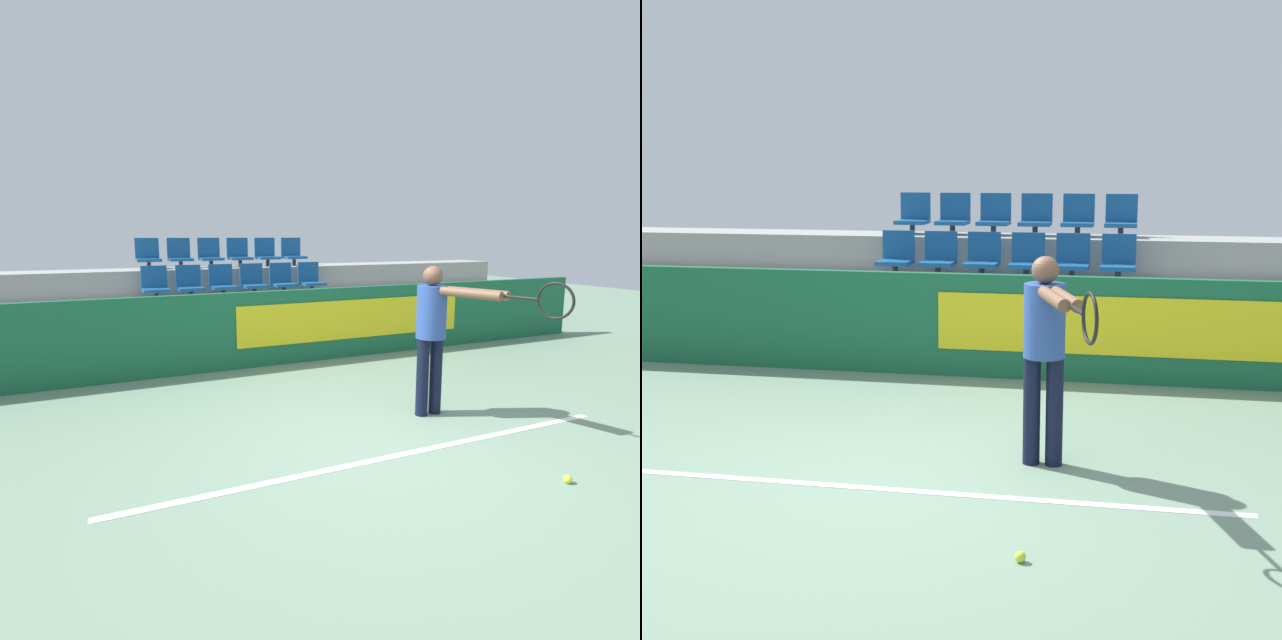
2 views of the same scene
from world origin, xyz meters
TOP-DOWN VIEW (x-y plane):
  - ground_plane at (0.00, 0.00)m, footprint 30.00×30.00m
  - court_baseline at (0.00, -0.16)m, footprint 4.78×0.08m
  - barrier_wall at (0.03, 3.23)m, footprint 12.06×0.14m
  - bleacher_tier_front at (0.00, 3.75)m, footprint 11.66×0.88m
  - bleacher_tier_middle at (0.00, 4.62)m, footprint 11.66×0.88m
  - bleacher_tier_back at (0.00, 5.50)m, footprint 11.66×0.88m
  - stadium_chair_0 at (-1.35, 3.86)m, footprint 0.40×0.41m
  - stadium_chair_1 at (-0.81, 3.86)m, footprint 0.40×0.41m
  - stadium_chair_2 at (-0.27, 3.86)m, footprint 0.40×0.41m
  - stadium_chair_3 at (0.27, 3.86)m, footprint 0.40×0.41m
  - stadium_chair_4 at (0.81, 3.86)m, footprint 0.40×0.41m
  - stadium_chair_5 at (1.35, 3.86)m, footprint 0.40×0.41m
  - stadium_chair_6 at (-1.35, 4.74)m, footprint 0.40×0.41m
  - stadium_chair_7 at (-0.81, 4.74)m, footprint 0.40×0.41m
  - stadium_chair_8 at (-0.27, 4.74)m, footprint 0.40×0.41m
  - stadium_chair_9 at (0.27, 4.74)m, footprint 0.40×0.41m
  - stadium_chair_10 at (0.81, 4.74)m, footprint 0.40×0.41m
  - stadium_chair_11 at (1.35, 4.74)m, footprint 0.40×0.41m
  - stadium_chair_12 at (-1.35, 5.62)m, footprint 0.40×0.41m
  - stadium_chair_13 at (-0.81, 5.62)m, footprint 0.40×0.41m
  - stadium_chair_14 at (-0.27, 5.62)m, footprint 0.40×0.41m
  - stadium_chair_15 at (0.27, 5.62)m, footprint 0.40×0.41m
  - stadium_chair_16 at (0.81, 5.62)m, footprint 0.40×0.41m
  - stadium_chair_17 at (1.35, 5.62)m, footprint 0.40×0.41m
  - tennis_player at (0.94, 0.50)m, footprint 0.61×1.49m
  - tennis_ball at (0.97, -1.12)m, footprint 0.07×0.07m

SIDE VIEW (x-z plane):
  - ground_plane at x=0.00m, z-range 0.00..0.00m
  - court_baseline at x=0.00m, z-range 0.00..0.01m
  - tennis_ball at x=0.97m, z-range 0.00..0.07m
  - bleacher_tier_front at x=0.00m, z-range 0.00..0.44m
  - bleacher_tier_middle at x=0.00m, z-range 0.00..0.88m
  - barrier_wall at x=0.03m, z-range 0.00..1.10m
  - bleacher_tier_back at x=0.00m, z-range 0.00..1.31m
  - stadium_chair_0 at x=-1.35m, z-range 0.40..0.93m
  - stadium_chair_1 at x=-0.81m, z-range 0.40..0.93m
  - stadium_chair_2 at x=-0.27m, z-range 0.40..0.93m
  - stadium_chair_3 at x=0.27m, z-range 0.40..0.93m
  - stadium_chair_4 at x=0.81m, z-range 0.40..0.93m
  - stadium_chair_5 at x=1.35m, z-range 0.40..0.93m
  - tennis_player at x=0.94m, z-range 0.18..1.77m
  - stadium_chair_6 at x=-1.35m, z-range 0.84..1.37m
  - stadium_chair_7 at x=-0.81m, z-range 0.84..1.37m
  - stadium_chair_8 at x=-0.27m, z-range 0.84..1.37m
  - stadium_chair_9 at x=0.27m, z-range 0.84..1.37m
  - stadium_chair_10 at x=0.81m, z-range 0.84..1.37m
  - stadium_chair_11 at x=1.35m, z-range 0.84..1.37m
  - stadium_chair_12 at x=-1.35m, z-range 1.28..1.81m
  - stadium_chair_13 at x=-0.81m, z-range 1.28..1.81m
  - stadium_chair_14 at x=-0.27m, z-range 1.28..1.81m
  - stadium_chair_15 at x=0.27m, z-range 1.28..1.81m
  - stadium_chair_16 at x=0.81m, z-range 1.28..1.81m
  - stadium_chair_17 at x=1.35m, z-range 1.28..1.81m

